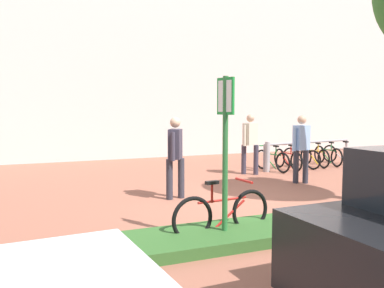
{
  "coord_description": "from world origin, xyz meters",
  "views": [
    {
      "loc": [
        -3.89,
        -7.03,
        1.94
      ],
      "look_at": [
        0.04,
        2.3,
        1.02
      ],
      "focal_mm": 38.77,
      "sensor_mm": 36.0,
      "label": 1
    }
  ],
  "objects_px": {
    "bike_rack_cluster": "(308,156)",
    "bike_at_sign": "(223,213)",
    "person_suited_navy": "(175,152)",
    "person_shirt_white": "(301,145)",
    "person_shirt_blue": "(250,140)",
    "parking_sign_post": "(225,134)",
    "bollard_steel": "(267,157)"
  },
  "relations": [
    {
      "from": "person_shirt_blue",
      "to": "person_suited_navy",
      "type": "distance_m",
      "value": 3.74
    },
    {
      "from": "person_suited_navy",
      "to": "bike_at_sign",
      "type": "bearing_deg",
      "value": -95.2
    },
    {
      "from": "person_shirt_blue",
      "to": "person_shirt_white",
      "type": "relative_size",
      "value": 1.0
    },
    {
      "from": "parking_sign_post",
      "to": "bike_rack_cluster",
      "type": "distance_m",
      "value": 8.14
    },
    {
      "from": "bike_rack_cluster",
      "to": "bike_at_sign",
      "type": "bearing_deg",
      "value": -137.55
    },
    {
      "from": "parking_sign_post",
      "to": "person_suited_navy",
      "type": "bearing_deg",
      "value": 83.65
    },
    {
      "from": "bike_at_sign",
      "to": "person_shirt_blue",
      "type": "xyz_separation_m",
      "value": [
        3.32,
        4.78,
        0.63
      ]
    },
    {
      "from": "bike_rack_cluster",
      "to": "person_shirt_blue",
      "type": "bearing_deg",
      "value": -168.31
    },
    {
      "from": "bike_at_sign",
      "to": "person_shirt_blue",
      "type": "height_order",
      "value": "person_shirt_blue"
    },
    {
      "from": "bike_at_sign",
      "to": "person_shirt_white",
      "type": "height_order",
      "value": "person_shirt_white"
    },
    {
      "from": "parking_sign_post",
      "to": "bike_rack_cluster",
      "type": "relative_size",
      "value": 0.64
    },
    {
      "from": "bollard_steel",
      "to": "person_shirt_blue",
      "type": "xyz_separation_m",
      "value": [
        -0.72,
        -0.2,
        0.53
      ]
    },
    {
      "from": "bollard_steel",
      "to": "person_suited_navy",
      "type": "height_order",
      "value": "person_suited_navy"
    },
    {
      "from": "person_shirt_white",
      "to": "bike_at_sign",
      "type": "bearing_deg",
      "value": -140.87
    },
    {
      "from": "parking_sign_post",
      "to": "bike_rack_cluster",
      "type": "bearing_deg",
      "value": 43.24
    },
    {
      "from": "bike_at_sign",
      "to": "parking_sign_post",
      "type": "bearing_deg",
      "value": -109.4
    },
    {
      "from": "bike_rack_cluster",
      "to": "person_shirt_blue",
      "type": "relative_size",
      "value": 2.16
    },
    {
      "from": "person_suited_navy",
      "to": "person_shirt_blue",
      "type": "bearing_deg",
      "value": 34.7
    },
    {
      "from": "bike_at_sign",
      "to": "bike_rack_cluster",
      "type": "height_order",
      "value": "bike_at_sign"
    },
    {
      "from": "bike_rack_cluster",
      "to": "bollard_steel",
      "type": "relative_size",
      "value": 4.13
    },
    {
      "from": "parking_sign_post",
      "to": "bollard_steel",
      "type": "xyz_separation_m",
      "value": [
        4.11,
        5.2,
        -1.1
      ]
    },
    {
      "from": "bike_at_sign",
      "to": "bike_rack_cluster",
      "type": "relative_size",
      "value": 0.45
    },
    {
      "from": "parking_sign_post",
      "to": "person_suited_navy",
      "type": "xyz_separation_m",
      "value": [
        0.32,
        2.87,
        -0.57
      ]
    },
    {
      "from": "bollard_steel",
      "to": "person_shirt_white",
      "type": "distance_m",
      "value": 1.98
    },
    {
      "from": "person_shirt_white",
      "to": "person_suited_navy",
      "type": "height_order",
      "value": "same"
    },
    {
      "from": "bike_rack_cluster",
      "to": "person_suited_navy",
      "type": "distance_m",
      "value": 6.17
    },
    {
      "from": "person_suited_navy",
      "to": "bollard_steel",
      "type": "bearing_deg",
      "value": 31.53
    },
    {
      "from": "parking_sign_post",
      "to": "bollard_steel",
      "type": "height_order",
      "value": "parking_sign_post"
    },
    {
      "from": "person_suited_navy",
      "to": "person_shirt_white",
      "type": "bearing_deg",
      "value": 6.96
    },
    {
      "from": "person_shirt_blue",
      "to": "person_shirt_white",
      "type": "height_order",
      "value": "same"
    },
    {
      "from": "bollard_steel",
      "to": "person_shirt_white",
      "type": "relative_size",
      "value": 0.52
    },
    {
      "from": "bike_at_sign",
      "to": "person_shirt_blue",
      "type": "bearing_deg",
      "value": 55.25
    }
  ]
}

